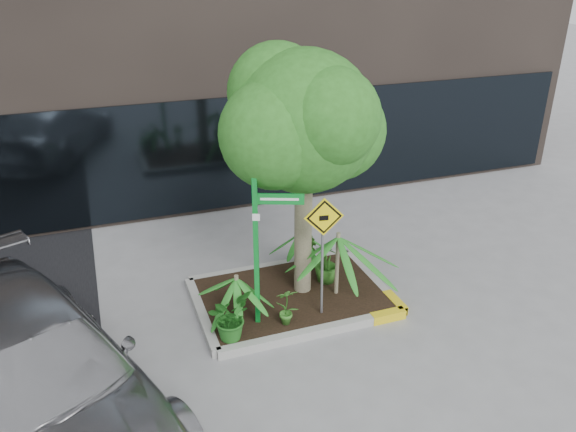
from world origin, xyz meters
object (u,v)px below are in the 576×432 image
object	(u,v)px
parked_car	(34,376)
street_sign_post	(260,238)
cattle_sign	(323,237)
tree	(304,122)

from	to	relation	value
parked_car	street_sign_post	world-z (taller)	street_sign_post
street_sign_post	cattle_sign	size ratio (longest dim) A/B	1.28
parked_car	street_sign_post	xyz separation A→B (m)	(3.27, 1.05, 0.83)
tree	parked_car	xyz separation A→B (m)	(-4.23, -1.71, -2.38)
tree	cattle_sign	xyz separation A→B (m)	(0.03, -0.78, -1.64)
tree	cattle_sign	distance (m)	1.82
tree	parked_car	world-z (taller)	tree
tree	street_sign_post	size ratio (longest dim) A/B	1.66
parked_car	cattle_sign	distance (m)	4.43
street_sign_post	cattle_sign	xyz separation A→B (m)	(1.00, -0.12, -0.09)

